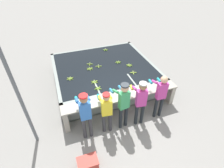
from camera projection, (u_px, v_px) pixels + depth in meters
name	position (u px, v px, depth m)	size (l,w,h in m)	color
ground_plane	(124.00, 117.00, 6.20)	(80.00, 80.00, 0.00)	gray
wash_tank	(104.00, 74.00, 7.67)	(4.11, 3.70, 0.84)	gray
work_ledge	(122.00, 101.00, 6.01)	(4.11, 0.45, 0.84)	#A8A393
worker_0	(85.00, 112.00, 4.96)	(0.41, 0.72, 1.72)	#38383D
worker_1	(106.00, 109.00, 5.22)	(0.46, 0.73, 1.56)	#38383D
worker_2	(123.00, 102.00, 5.27)	(0.47, 0.75, 1.76)	#1E2328
worker_3	(141.00, 100.00, 5.41)	(0.47, 0.74, 1.71)	#1E2328
worker_4	(161.00, 93.00, 5.68)	(0.43, 0.73, 1.70)	#1E2328
banana_bunch_floating_0	(70.00, 79.00, 6.62)	(0.28, 0.28, 0.08)	#93BC3D
banana_bunch_floating_1	(105.00, 50.00, 8.56)	(0.27, 0.28, 0.08)	#75A333
banana_bunch_floating_2	(133.00, 72.00, 6.95)	(0.28, 0.28, 0.08)	#9EC642
banana_bunch_floating_3	(90.00, 69.00, 7.18)	(0.27, 0.28, 0.08)	#93BC3D
banana_bunch_floating_4	(95.00, 82.00, 6.45)	(0.27, 0.28, 0.08)	#8CB738
banana_bunch_floating_5	(98.00, 66.00, 7.33)	(0.28, 0.28, 0.08)	#93BC3D
banana_bunch_floating_6	(129.00, 65.00, 7.40)	(0.28, 0.28, 0.08)	#8CB738
banana_bunch_floating_7	(118.00, 62.00, 7.61)	(0.28, 0.26, 0.08)	#75A333
banana_bunch_floating_8	(90.00, 64.00, 7.48)	(0.28, 0.28, 0.08)	#9EC642
banana_bunch_floating_9	(98.00, 88.00, 6.14)	(0.26, 0.28, 0.08)	#7FAD33
banana_bunch_ledge_0	(108.00, 98.00, 5.75)	(0.23, 0.23, 0.08)	#9EC642
knife_0	(122.00, 94.00, 5.92)	(0.18, 0.33, 0.02)	silver
crate	(88.00, 164.00, 4.68)	(0.55, 0.39, 0.32)	#B73D33
support_post_left	(21.00, 102.00, 4.51)	(0.09, 0.09, 3.20)	slate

